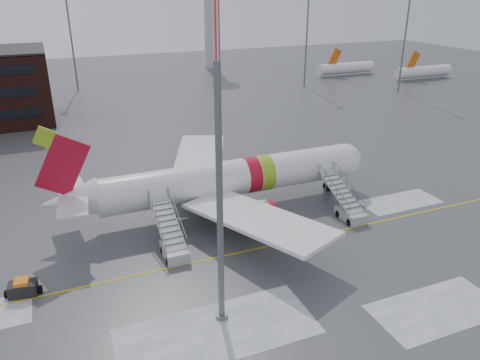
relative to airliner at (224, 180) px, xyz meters
name	(u,v)px	position (x,y,z in m)	size (l,w,h in m)	color
ground	(242,246)	(-1.31, -7.85, -3.42)	(260.00, 260.00, 0.00)	#494C4F
airliner	(224,180)	(0.00, 0.00, 0.00)	(35.03, 32.97, 11.18)	white
airstair_fwd	(347,207)	(11.12, -6.54, -2.35)	(2.05, 7.70, 3.48)	#A3A5AA
airstair_aft	(172,242)	(-7.50, -6.54, -2.35)	(2.05, 7.70, 3.48)	#ABADB2
pushback_tug	(257,220)	(1.51, -4.96, -2.64)	(3.43, 2.96, 1.76)	black
baggage_tractor	(23,289)	(-19.88, -8.15, -2.82)	(2.77, 1.50, 1.40)	black
light_mast_near	(219,163)	(-6.51, -16.56, 8.67)	(1.20, 1.20, 23.22)	#595B60
light_mast_far_ne	(307,24)	(40.69, 54.15, 10.42)	(1.20, 1.20, 24.25)	#595B60
light_mast_far_n	(70,26)	(-9.31, 70.15, 10.42)	(1.20, 1.20, 24.25)	#595B60
light_mast_far_e	(406,27)	(56.69, 40.15, 10.42)	(1.20, 1.20, 24.25)	#595B60
distant_aircraft	(370,78)	(61.19, 56.15, -3.42)	(35.00, 18.00, 8.00)	#D8590C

